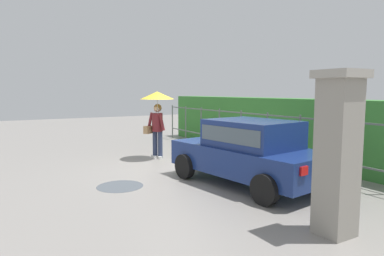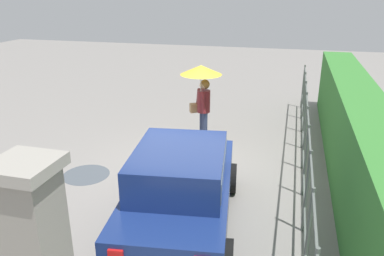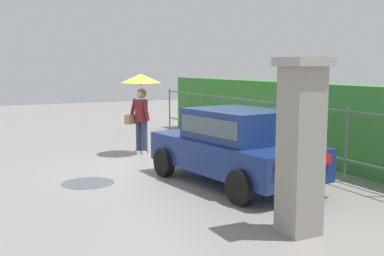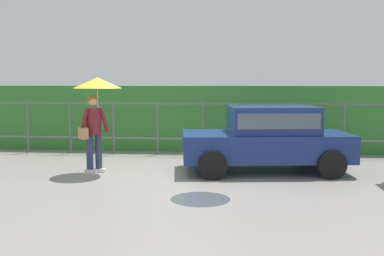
{
  "view_description": "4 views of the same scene",
  "coord_description": "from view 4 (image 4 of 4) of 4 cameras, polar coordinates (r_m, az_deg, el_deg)",
  "views": [
    {
      "loc": [
        7.98,
        -4.35,
        2.11
      ],
      "look_at": [
        0.05,
        0.25,
        1.12
      ],
      "focal_mm": 31.68,
      "sensor_mm": 36.0,
      "label": 1
    },
    {
      "loc": [
        7.53,
        2.22,
        3.9
      ],
      "look_at": [
        -0.05,
        0.2,
        1.03
      ],
      "focal_mm": 35.6,
      "sensor_mm": 36.0,
      "label": 2
    },
    {
      "loc": [
        9.82,
        -4.2,
        2.3
      ],
      "look_at": [
        0.5,
        0.41,
        0.93
      ],
      "focal_mm": 43.78,
      "sensor_mm": 36.0,
      "label": 3
    },
    {
      "loc": [
        1.41,
        -9.72,
        2.04
      ],
      "look_at": [
        0.39,
        0.26,
        1.0
      ],
      "focal_mm": 42.56,
      "sensor_mm": 36.0,
      "label": 4
    }
  ],
  "objects": [
    {
      "name": "ground_plane",
      "position": [
        10.03,
        -2.38,
        -5.82
      ],
      "size": [
        40.0,
        40.0,
        0.0
      ],
      "primitive_type": "plane",
      "color": "gray"
    },
    {
      "name": "car",
      "position": [
        10.38,
        9.48,
        -1.0
      ],
      "size": [
        3.9,
        2.25,
        1.48
      ],
      "rotation": [
        0.0,
        0.0,
        3.27
      ],
      "color": "navy",
      "rests_on": "ground"
    },
    {
      "name": "pedestrian",
      "position": [
        10.23,
        -11.98,
        3.48
      ],
      "size": [
        1.06,
        1.06,
        2.12
      ],
      "rotation": [
        0.0,
        0.0,
        -1.02
      ],
      "color": "#2D3856",
      "rests_on": "ground"
    },
    {
      "name": "fence_section",
      "position": [
        12.5,
        -1.51,
        0.35
      ],
      "size": [
        11.31,
        0.05,
        1.5
      ],
      "color": "#59605B",
      "rests_on": "ground"
    },
    {
      "name": "hedge_row",
      "position": [
        13.49,
        -0.96,
        1.28
      ],
      "size": [
        12.26,
        0.9,
        1.9
      ],
      "primitive_type": "cube",
      "color": "#387F33",
      "rests_on": "ground"
    },
    {
      "name": "puddle_near",
      "position": [
        7.97,
        1.07,
        -8.88
      ],
      "size": [
        1.04,
        1.04,
        0.0
      ],
      "primitive_type": "cylinder",
      "color": "#4C545B",
      "rests_on": "ground"
    }
  ]
}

